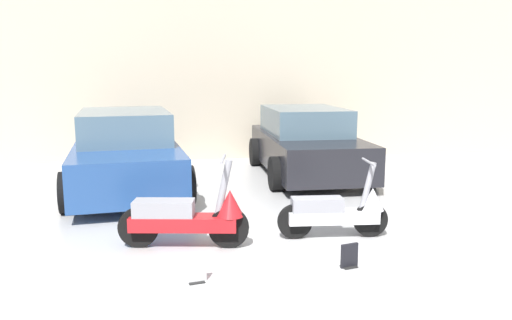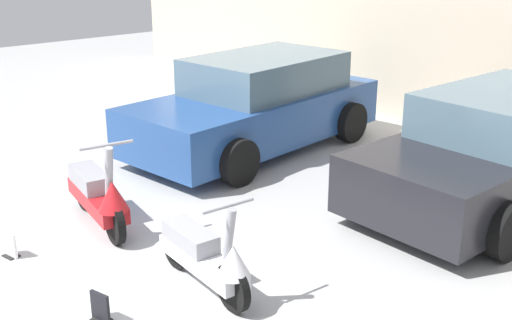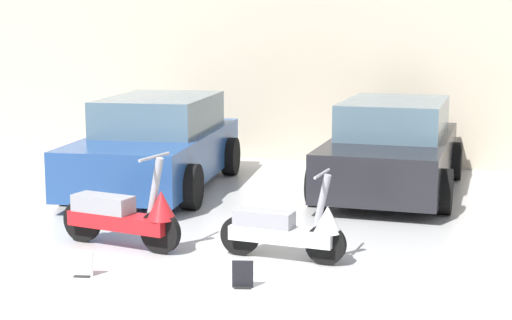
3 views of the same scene
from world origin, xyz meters
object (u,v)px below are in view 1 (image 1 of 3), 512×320
object	(u,v)px
scooter_front_right	(338,211)
placard_near_left_scooter	(196,271)
car_rear_center	(306,143)
scooter_front_left	(189,216)
placard_near_right_scooter	(349,257)
car_rear_left	(126,153)

from	to	relation	value
scooter_front_right	placard_near_left_scooter	xyz separation A→B (m)	(-1.80, -1.11, -0.23)
scooter_front_right	car_rear_center	distance (m)	3.94
scooter_front_left	placard_near_left_scooter	size ratio (longest dim) A/B	5.91
placard_near_left_scooter	placard_near_right_scooter	distance (m)	1.63
scooter_front_left	car_rear_center	bearing A→B (deg)	68.01
scooter_front_right	car_rear_center	xyz separation A→B (m)	(0.57, 3.89, 0.30)
scooter_front_left	car_rear_center	xyz separation A→B (m)	(2.41, 3.98, 0.26)
placard_near_right_scooter	scooter_front_right	bearing A→B (deg)	79.50
scooter_front_left	scooter_front_right	distance (m)	1.84
car_rear_left	placard_near_left_scooter	world-z (taller)	car_rear_left
scooter_front_right	car_rear_center	world-z (taller)	car_rear_center
scooter_front_left	car_rear_center	size ratio (longest dim) A/B	0.39
scooter_front_right	placard_near_left_scooter	distance (m)	2.13
placard_near_left_scooter	placard_near_right_scooter	bearing A→B (deg)	5.14
scooter_front_left	scooter_front_right	world-z (taller)	scooter_front_left
car_rear_center	placard_near_right_scooter	size ratio (longest dim) A/B	15.22
scooter_front_right	car_rear_left	world-z (taller)	car_rear_left
scooter_front_left	placard_near_right_scooter	size ratio (longest dim) A/B	5.91
scooter_front_right	placard_near_left_scooter	bearing A→B (deg)	-144.21
placard_near_left_scooter	scooter_front_right	bearing A→B (deg)	31.70
scooter_front_left	car_rear_left	size ratio (longest dim) A/B	0.36
placard_near_right_scooter	placard_near_left_scooter	bearing A→B (deg)	-174.86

